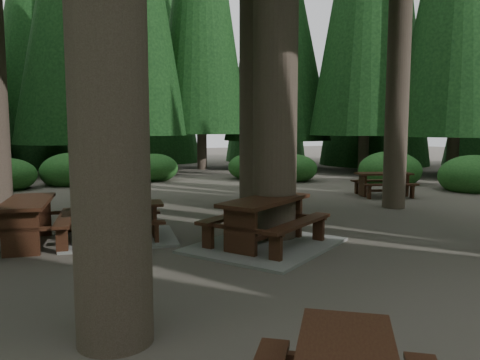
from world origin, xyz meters
name	(u,v)px	position (x,y,z in m)	size (l,w,h in m)	color
ground	(241,245)	(0.00, 0.00, 0.00)	(80.00, 80.00, 0.00)	#524B43
picnic_table_a	(265,230)	(0.35, -0.27, 0.32)	(3.34, 3.19, 0.88)	gray
picnic_table_b	(28,215)	(-3.54, 1.62, 0.56)	(1.87, 2.18, 0.84)	#351610
picnic_table_c	(120,228)	(-1.95, 1.38, 0.23)	(2.36, 2.06, 0.71)	gray
picnic_table_d	(384,181)	(6.76, 3.81, 0.49)	(2.07, 1.87, 0.74)	#351610
shrub_ring	(257,214)	(0.70, 0.75, 0.40)	(23.86, 24.64, 1.49)	#1F551D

